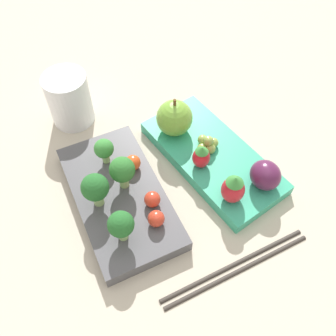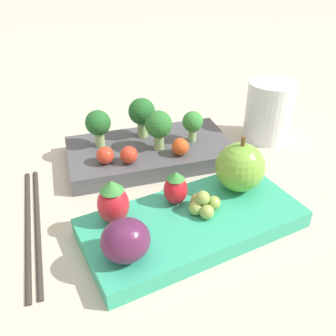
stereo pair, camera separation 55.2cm
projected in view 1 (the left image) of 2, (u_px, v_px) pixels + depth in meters
The scene contains 17 objects.
ground_plane at pixel (167, 177), 0.56m from camera, with size 4.00×4.00×0.00m, color #BCB29E.
bento_box_savoury at pixel (120, 198), 0.53m from camera, with size 0.23×0.14×0.02m.
bento_box_fruit at pixel (212, 157), 0.57m from camera, with size 0.24×0.12×0.02m.
broccoli_floret_0 at pixel (94, 186), 0.48m from camera, with size 0.04×0.04×0.06m.
broccoli_floret_1 at pixel (122, 171), 0.50m from camera, with size 0.04×0.04×0.05m.
broccoli_floret_2 at pixel (121, 225), 0.45m from camera, with size 0.03×0.03×0.05m.
broccoli_floret_3 at pixel (104, 149), 0.53m from camera, with size 0.03×0.03×0.04m.
cherry_tomato_0 at pixel (133, 163), 0.53m from camera, with size 0.02×0.02×0.02m.
cherry_tomato_1 at pixel (152, 199), 0.50m from camera, with size 0.02×0.02×0.02m.
cherry_tomato_2 at pixel (156, 219), 0.48m from camera, with size 0.02×0.02×0.02m.
apple at pixel (174, 118), 0.57m from camera, with size 0.06×0.06×0.07m.
strawberry_0 at pixel (201, 157), 0.53m from camera, with size 0.03×0.03×0.04m.
strawberry_1 at pixel (233, 189), 0.50m from camera, with size 0.03×0.03×0.05m.
plum at pixel (265, 175), 0.51m from camera, with size 0.04×0.04×0.04m.
grape_cluster at pixel (207, 143), 0.56m from camera, with size 0.04×0.04×0.03m.
drinking_cup at pixel (69, 99), 0.59m from camera, with size 0.07×0.07×0.09m.
chopsticks_pair at pixel (239, 266), 0.48m from camera, with size 0.04×0.21×0.01m.
Camera 1 is at (-0.27, 0.17, 0.46)m, focal length 40.00 mm.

